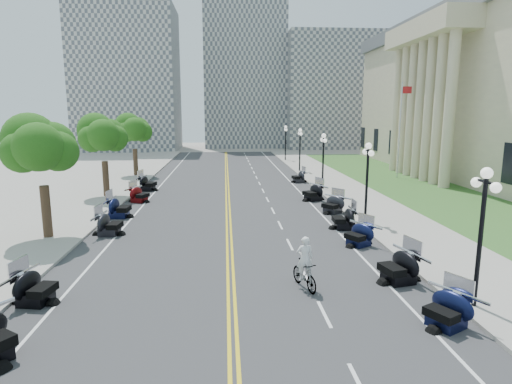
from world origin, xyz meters
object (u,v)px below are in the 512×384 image
object	(u,v)px
motorcycle_n_3	(447,308)
bicycle	(304,275)
cyclist_rider	(305,239)
flagpole	(400,131)

from	to	relation	value
motorcycle_n_3	bicycle	xyz separation A→B (m)	(-4.06, 3.40, -0.09)
cyclist_rider	motorcycle_n_3	bearing A→B (deg)	140.06
flagpole	bicycle	xyz separation A→B (m)	(-15.10, -27.76, -4.42)
motorcycle_n_3	bicycle	size ratio (longest dim) A/B	0.99
flagpole	cyclist_rider	size ratio (longest dim) A/B	5.54
flagpole	bicycle	distance (m)	31.91
motorcycle_n_3	cyclist_rider	bearing A→B (deg)	-158.38
flagpole	bicycle	bearing A→B (deg)	-118.54
motorcycle_n_3	cyclist_rider	distance (m)	5.47
cyclist_rider	flagpole	bearing A→B (deg)	-118.54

